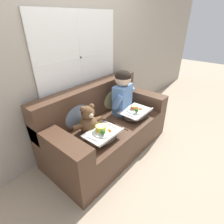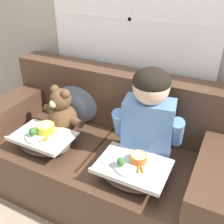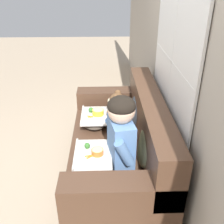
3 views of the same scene
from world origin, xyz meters
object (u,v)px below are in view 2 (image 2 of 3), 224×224
Objects in this scene: couch at (104,153)px; throw_pillow_behind_teddy at (78,98)px; throw_pillow_behind_child at (158,117)px; lap_tray_child at (133,171)px; teddy_bear at (62,113)px; lap_tray_teddy at (44,140)px; child_figure at (149,112)px.

couch reaches higher than throw_pillow_behind_teddy.
throw_pillow_behind_child reaches higher than lap_tray_child.
lap_tray_teddy is (0.00, -0.23, -0.10)m from teddy_bear.
couch is at bearing 174.40° from child_figure.
throw_pillow_behind_child is at bearing 33.81° from lap_tray_teddy.
throw_pillow_behind_teddy is at bearing 89.72° from teddy_bear.
couch reaches higher than teddy_bear.
lap_tray_teddy is (-0.69, 0.00, 0.00)m from lap_tray_child.
child_figure is 1.57× the size of teddy_bear.
child_figure is 0.72m from teddy_bear.
lap_tray_child is (0.35, -0.27, 0.18)m from couch.
lap_tray_child is at bearing -33.86° from throw_pillow_behind_teddy.
lap_tray_child is at bearing -89.97° from throw_pillow_behind_child.
teddy_bear is 0.25m from lap_tray_teddy.
throw_pillow_behind_child reaches higher than teddy_bear.
couch is 4.12× the size of throw_pillow_behind_teddy.
lap_tray_child is at bearing -90.00° from child_figure.
child_figure is at bearing 0.33° from teddy_bear.
couch is at bearing 6.24° from teddy_bear.
couch is at bearing 38.16° from lap_tray_teddy.
throw_pillow_behind_child is 0.48m from lap_tray_child.
teddy_bear is at bearing 161.28° from lap_tray_child.
throw_pillow_behind_teddy is 1.01× the size of lap_tray_child.
lap_tray_teddy is (-0.00, -0.46, -0.13)m from throw_pillow_behind_teddy.
couch reaches higher than lap_tray_teddy.
lap_tray_child is (0.00, -0.46, -0.13)m from throw_pillow_behind_child.
lap_tray_teddy is (-0.69, -0.24, -0.29)m from child_figure.
throw_pillow_behind_teddy is at bearing 146.14° from lap_tray_child.
throw_pillow_behind_child is 0.28m from child_figure.
child_figure is at bearing -89.95° from throw_pillow_behind_child.
teddy_bear is (-0.69, -0.23, -0.03)m from throw_pillow_behind_child.
throw_pillow_behind_child is at bearing 90.03° from lap_tray_child.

